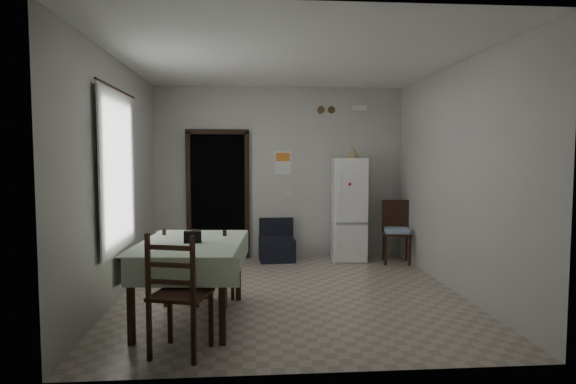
# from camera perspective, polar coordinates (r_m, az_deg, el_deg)

# --- Properties ---
(ground) EXTENTS (4.50, 4.50, 0.00)m
(ground) POSITION_cam_1_polar(r_m,az_deg,el_deg) (6.20, 0.37, -11.94)
(ground) COLOR #A69988
(ground) RESTS_ON ground
(ceiling) EXTENTS (4.20, 4.50, 0.02)m
(ceiling) POSITION_cam_1_polar(r_m,az_deg,el_deg) (6.07, 0.39, 15.36)
(ceiling) COLOR white
(ceiling) RESTS_ON ground
(wall_back) EXTENTS (4.20, 0.02, 2.90)m
(wall_back) POSITION_cam_1_polar(r_m,az_deg,el_deg) (8.21, -0.97, 2.29)
(wall_back) COLOR beige
(wall_back) RESTS_ON ground
(wall_front) EXTENTS (4.20, 0.02, 2.90)m
(wall_front) POSITION_cam_1_polar(r_m,az_deg,el_deg) (3.73, 3.34, -0.02)
(wall_front) COLOR beige
(wall_front) RESTS_ON ground
(wall_left) EXTENTS (0.02, 4.50, 2.90)m
(wall_left) POSITION_cam_1_polar(r_m,az_deg,el_deg) (6.15, -19.51, 1.40)
(wall_left) COLOR beige
(wall_left) RESTS_ON ground
(wall_right) EXTENTS (0.02, 4.50, 2.90)m
(wall_right) POSITION_cam_1_polar(r_m,az_deg,el_deg) (6.49, 19.19, 1.55)
(wall_right) COLOR beige
(wall_right) RESTS_ON ground
(doorway) EXTENTS (1.06, 0.52, 2.22)m
(doorway) POSITION_cam_1_polar(r_m,az_deg,el_deg) (8.43, -8.19, -0.36)
(doorway) COLOR black
(doorway) RESTS_ON ground
(window_recess) EXTENTS (0.10, 1.20, 1.60)m
(window_recess) POSITION_cam_1_polar(r_m,az_deg,el_deg) (5.97, -20.49, 2.26)
(window_recess) COLOR silver
(window_recess) RESTS_ON ground
(curtain) EXTENTS (0.02, 1.45, 1.85)m
(curtain) POSITION_cam_1_polar(r_m,az_deg,el_deg) (5.94, -19.47, 2.28)
(curtain) COLOR silver
(curtain) RESTS_ON ground
(curtain_rod) EXTENTS (0.02, 1.60, 0.02)m
(curtain_rod) POSITION_cam_1_polar(r_m,az_deg,el_deg) (5.99, -19.60, 11.41)
(curtain_rod) COLOR black
(curtain_rod) RESTS_ON ground
(calendar) EXTENTS (0.28, 0.02, 0.40)m
(calendar) POSITION_cam_1_polar(r_m,az_deg,el_deg) (8.20, -0.61, 3.47)
(calendar) COLOR white
(calendar) RESTS_ON ground
(calendar_image) EXTENTS (0.24, 0.01, 0.14)m
(calendar_image) POSITION_cam_1_polar(r_m,az_deg,el_deg) (8.19, -0.61, 4.17)
(calendar_image) COLOR orange
(calendar_image) RESTS_ON ground
(light_switch) EXTENTS (0.08, 0.02, 0.12)m
(light_switch) POSITION_cam_1_polar(r_m,az_deg,el_deg) (8.23, 0.09, -0.15)
(light_switch) COLOR beige
(light_switch) RESTS_ON ground
(vent_left) EXTENTS (0.12, 0.03, 0.12)m
(vent_left) POSITION_cam_1_polar(r_m,az_deg,el_deg) (8.30, 3.93, 9.69)
(vent_left) COLOR brown
(vent_left) RESTS_ON ground
(vent_right) EXTENTS (0.12, 0.03, 0.12)m
(vent_right) POSITION_cam_1_polar(r_m,az_deg,el_deg) (8.33, 5.17, 9.67)
(vent_right) COLOR brown
(vent_right) RESTS_ON ground
(emergency_light) EXTENTS (0.25, 0.07, 0.09)m
(emergency_light) POSITION_cam_1_polar(r_m,az_deg,el_deg) (8.40, 8.41, 9.80)
(emergency_light) COLOR white
(emergency_light) RESTS_ON ground
(fridge) EXTENTS (0.59, 0.59, 1.70)m
(fridge) POSITION_cam_1_polar(r_m,az_deg,el_deg) (8.08, 7.18, -2.04)
(fridge) COLOR white
(fridge) RESTS_ON ground
(tan_cone) EXTENTS (0.26, 0.26, 0.19)m
(tan_cone) POSITION_cam_1_polar(r_m,az_deg,el_deg) (7.97, 7.61, 4.69)
(tan_cone) COLOR tan
(tan_cone) RESTS_ON fridge
(navy_seat) EXTENTS (0.60, 0.58, 0.69)m
(navy_seat) POSITION_cam_1_polar(r_m,az_deg,el_deg) (8.00, -1.33, -5.73)
(navy_seat) COLOR black
(navy_seat) RESTS_ON ground
(corner_chair) EXTENTS (0.51, 0.51, 1.01)m
(corner_chair) POSITION_cam_1_polar(r_m,az_deg,el_deg) (8.01, 12.75, -4.65)
(corner_chair) COLOR black
(corner_chair) RESTS_ON ground
(dining_table) EXTENTS (1.17, 1.68, 0.83)m
(dining_table) POSITION_cam_1_polar(r_m,az_deg,el_deg) (5.26, -11.33, -10.27)
(dining_table) COLOR #ADC2A6
(dining_table) RESTS_ON ground
(black_bag) EXTENTS (0.19, 0.13, 0.12)m
(black_bag) POSITION_cam_1_polar(r_m,az_deg,el_deg) (5.12, -11.26, -5.23)
(black_bag) COLOR black
(black_bag) RESTS_ON dining_table
(dining_chair_far_left) EXTENTS (0.42, 0.42, 0.90)m
(dining_chair_far_left) POSITION_cam_1_polar(r_m,az_deg,el_deg) (5.86, -12.38, -8.45)
(dining_chair_far_left) COLOR black
(dining_chair_far_left) RESTS_ON ground
(dining_chair_far_right) EXTENTS (0.46, 0.46, 0.90)m
(dining_chair_far_right) POSITION_cam_1_polar(r_m,az_deg,el_deg) (5.75, -8.63, -8.64)
(dining_chair_far_right) COLOR black
(dining_chair_far_right) RESTS_ON ground
(dining_chair_near_head) EXTENTS (0.58, 0.58, 1.09)m
(dining_chair_near_head) POSITION_cam_1_polar(r_m,az_deg,el_deg) (4.37, -12.60, -11.56)
(dining_chair_near_head) COLOR black
(dining_chair_near_head) RESTS_ON ground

